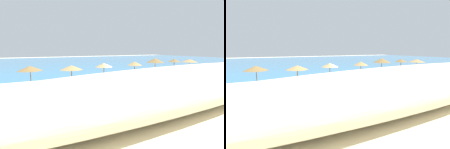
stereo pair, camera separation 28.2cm
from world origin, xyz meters
The scene contains 14 objects.
ground_plane centered at (0.00, 0.00, 0.00)m, with size 160.00×160.00×0.00m, color beige.
sea_water centered at (0.00, 40.39, 0.00)m, with size 160.00×67.16×0.01m, color teal.
dune_ridge centered at (2.87, -9.14, 1.53)m, with size 44.98×6.67×3.06m, color beige.
beach_umbrella_2 centered at (-9.55, 0.81, 2.40)m, with size 2.38×2.38×2.66m.
beach_umbrella_3 centered at (-5.31, 0.92, 2.24)m, with size 2.53×2.53×2.50m.
beach_umbrella_4 centered at (-1.13, 1.08, 2.32)m, with size 2.19×2.19×2.58m.
beach_umbrella_5 centered at (3.38, 0.67, 2.38)m, with size 2.01×2.01×2.65m.
beach_umbrella_6 centered at (7.39, 0.97, 2.66)m, with size 2.60×2.60×3.00m.
beach_umbrella_7 centered at (11.66, 1.15, 2.50)m, with size 1.93×1.93×2.76m.
beach_umbrella_8 centered at (15.55, 1.20, 2.34)m, with size 2.67×2.67×2.59m.
lounge_chair_1 centered at (-1.50, 0.12, 0.44)m, with size 1.47×1.08×1.12m.
lounge_chair_2 centered at (11.87, -0.31, 0.43)m, with size 1.67×0.91×1.00m.
beach_ball centered at (6.04, -2.51, 0.13)m, with size 0.25×0.25×0.25m, color blue.
cooler_box centered at (-6.22, -1.49, 0.19)m, with size 0.57×0.42×0.39m, color red.
Camera 1 is at (-9.90, -17.62, 4.33)m, focal length 26.12 mm.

